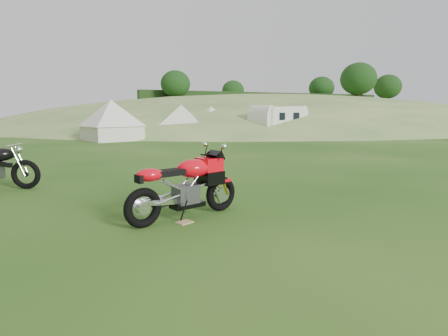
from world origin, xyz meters
name	(u,v)px	position (x,y,z in m)	size (l,w,h in m)	color
ground	(238,225)	(0.00, 0.00, 0.00)	(120.00, 120.00, 0.00)	#18420E
hillside	(270,124)	(24.00, 40.00, 0.00)	(80.00, 64.00, 8.00)	#52783D
hedgerow	(270,124)	(24.00, 40.00, 0.00)	(36.00, 1.20, 8.60)	black
sport_motorcycle	(185,182)	(-0.65, 0.70, 0.63)	(2.08, 0.52, 1.25)	red
plywood_board	(184,222)	(-0.74, 0.45, 0.01)	(0.25, 0.20, 0.02)	tan
tent_left	(112,120)	(0.37, 18.84, 1.27)	(2.93, 2.93, 2.54)	white
tent_mid	(181,120)	(5.23, 20.15, 1.19)	(2.75, 2.75, 2.39)	silver
tent_right	(211,120)	(7.88, 21.31, 1.16)	(2.69, 2.69, 2.33)	silver
caravan	(279,122)	(11.51, 17.51, 1.07)	(4.56, 2.04, 2.13)	silver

